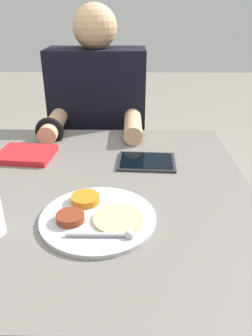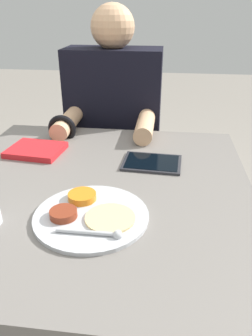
# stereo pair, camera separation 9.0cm
# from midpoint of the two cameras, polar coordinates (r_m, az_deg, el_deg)

# --- Properties ---
(dining_table) EXTENTS (0.90, 0.94, 0.77)m
(dining_table) POSITION_cam_midpoint_polar(r_m,az_deg,el_deg) (1.18, -7.25, -19.74)
(dining_table) COLOR slate
(dining_table) RESTS_ON ground_plane
(thali_tray) EXTENTS (0.28, 0.28, 0.03)m
(thali_tray) POSITION_cam_midpoint_polar(r_m,az_deg,el_deg) (0.80, -8.36, -8.45)
(thali_tray) COLOR #B7BABF
(thali_tray) RESTS_ON dining_table
(red_notebook) EXTENTS (0.20, 0.17, 0.02)m
(red_notebook) POSITION_cam_midpoint_polar(r_m,az_deg,el_deg) (1.17, -19.15, 2.16)
(red_notebook) COLOR silver
(red_notebook) RESTS_ON dining_table
(tablet_device) EXTENTS (0.19, 0.15, 0.01)m
(tablet_device) POSITION_cam_midpoint_polar(r_m,az_deg,el_deg) (1.07, 1.18, 1.08)
(tablet_device) COLOR #28282D
(tablet_device) RESTS_ON dining_table
(person_diner) EXTENTS (0.42, 0.45, 1.25)m
(person_diner) POSITION_cam_midpoint_polar(r_m,az_deg,el_deg) (1.59, -6.23, 2.25)
(person_diner) COLOR black
(person_diner) RESTS_ON ground_plane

